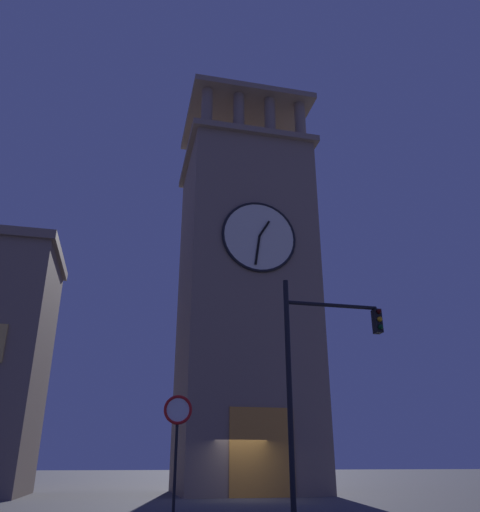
# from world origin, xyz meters

# --- Properties ---
(ground_plane) EXTENTS (200.00, 200.00, 0.00)m
(ground_plane) POSITION_xyz_m (0.00, 0.00, 0.00)
(ground_plane) COLOR #4C4C51
(clocktower) EXTENTS (7.90, 7.70, 25.75)m
(clocktower) POSITION_xyz_m (-1.03, -4.77, 10.63)
(clocktower) COLOR gray
(clocktower) RESTS_ON ground_plane
(traffic_signal_near) EXTENTS (3.15, 0.41, 6.70)m
(traffic_signal_near) POSITION_xyz_m (0.16, 9.50, 4.26)
(traffic_signal_near) COLOR black
(traffic_signal_near) RESTS_ON ground_plane
(no_horn_sign) EXTENTS (0.78, 0.14, 3.22)m
(no_horn_sign) POSITION_xyz_m (4.16, 9.13, 2.54)
(no_horn_sign) COLOR black
(no_horn_sign) RESTS_ON ground_plane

